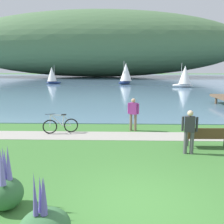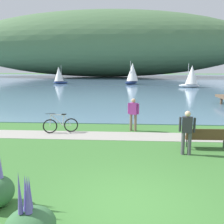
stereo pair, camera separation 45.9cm
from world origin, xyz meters
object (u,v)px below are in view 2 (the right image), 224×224
object	(u,v)px
bicycle_leaning_near_bench	(61,125)
person_at_shoreline	(133,112)
sailboat_nearest_to_shore	(191,76)
sailboat_toward_hillside	(132,73)
person_on_the_grass	(187,130)
park_bench_near_camera	(207,137)
sailboat_mid_bay	(59,75)

from	to	relation	value
bicycle_leaning_near_bench	person_at_shoreline	size ratio (longest dim) A/B	1.00
sailboat_nearest_to_shore	sailboat_toward_hillside	xyz separation A→B (m)	(-8.85, 6.12, 0.21)
bicycle_leaning_near_bench	sailboat_toward_hillside	xyz separation A→B (m)	(4.06, 33.14, 1.56)
bicycle_leaning_near_bench	person_on_the_grass	world-z (taller)	person_on_the_grass
person_on_the_grass	sailboat_nearest_to_shore	xyz separation A→B (m)	(7.25, 29.90, 0.77)
park_bench_near_camera	sailboat_mid_bay	world-z (taller)	sailboat_mid_bay
sailboat_nearest_to_shore	sailboat_mid_bay	bearing A→B (deg)	164.16
park_bench_near_camera	sailboat_toward_hillside	distance (m)	35.42
sailboat_nearest_to_shore	bicycle_leaning_near_bench	bearing A→B (deg)	-115.53
person_at_shoreline	bicycle_leaning_near_bench	bearing A→B (deg)	-170.99
person_on_the_grass	person_at_shoreline	bearing A→B (deg)	119.55
person_on_the_grass	sailboat_nearest_to_shore	size ratio (longest dim) A/B	0.47
bicycle_leaning_near_bench	sailboat_nearest_to_shore	distance (m)	29.98
park_bench_near_camera	sailboat_toward_hillside	world-z (taller)	sailboat_toward_hillside
bicycle_leaning_near_bench	person_at_shoreline	xyz separation A→B (m)	(3.69, 0.58, 0.58)
park_bench_near_camera	person_on_the_grass	bearing A→B (deg)	-144.25
person_on_the_grass	sailboat_toward_hillside	xyz separation A→B (m)	(-1.60, 36.02, 0.98)
sailboat_mid_bay	sailboat_nearest_to_shore	bearing A→B (deg)	-15.84
bicycle_leaning_near_bench	person_at_shoreline	distance (m)	3.78
person_on_the_grass	sailboat_toward_hillside	world-z (taller)	sailboat_toward_hillside
person_on_the_grass	sailboat_mid_bay	xyz separation A→B (m)	(-14.83, 36.16, 0.63)
sailboat_nearest_to_shore	sailboat_toward_hillside	bearing A→B (deg)	145.35
sailboat_mid_bay	sailboat_toward_hillside	size ratio (longest dim) A/B	0.82
person_on_the_grass	bicycle_leaning_near_bench	bearing A→B (deg)	153.01
sailboat_nearest_to_shore	person_at_shoreline	bearing A→B (deg)	-109.22
sailboat_mid_bay	sailboat_toward_hillside	xyz separation A→B (m)	(13.23, -0.15, 0.35)
bicycle_leaning_near_bench	sailboat_mid_bay	size ratio (longest dim) A/B	0.51
person_at_shoreline	sailboat_toward_hillside	distance (m)	32.57
park_bench_near_camera	sailboat_toward_hillside	size ratio (longest dim) A/B	0.44
bicycle_leaning_near_bench	sailboat_mid_bay	distance (m)	34.55
park_bench_near_camera	sailboat_mid_bay	bearing A→B (deg)	114.08
person_on_the_grass	sailboat_nearest_to_shore	bearing A→B (deg)	76.37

